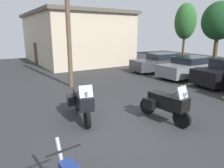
% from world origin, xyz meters
% --- Properties ---
extents(ground, '(44.00, 44.00, 0.10)m').
position_xyz_m(ground, '(0.00, 0.00, -0.05)').
color(ground, '#2D2D30').
extents(motorcycle_touring, '(2.33, 0.97, 1.44)m').
position_xyz_m(motorcycle_touring, '(-1.18, -0.81, 0.68)').
color(motorcycle_touring, black).
rests_on(motorcycle_touring, ground).
extents(motorcycle_third, '(2.15, 1.01, 1.41)m').
position_xyz_m(motorcycle_third, '(0.38, 1.70, 0.67)').
color(motorcycle_third, black).
rests_on(motorcycle_third, ground).
extents(car_charcoal, '(2.14, 4.89, 1.45)m').
position_xyz_m(car_charcoal, '(-7.15, 8.11, 0.69)').
color(car_charcoal, '#38383D').
rests_on(car_charcoal, ground).
extents(car_grey, '(2.19, 4.72, 1.43)m').
position_xyz_m(car_grey, '(-4.46, 8.26, 0.71)').
color(car_grey, slate).
rests_on(car_grey, ground).
extents(building_side, '(12.39, 9.41, 4.99)m').
position_xyz_m(building_side, '(-16.27, 3.92, 2.51)').
color(building_side, '#BCAD93').
rests_on(building_side, ground).
extents(utility_pole, '(1.75, 0.66, 7.21)m').
position_xyz_m(utility_pole, '(-5.91, 0.25, 3.76)').
color(utility_pole, brown).
rests_on(utility_pole, ground).
extents(tree_center, '(2.64, 2.64, 6.58)m').
position_xyz_m(tree_center, '(-13.77, 17.61, 4.37)').
color(tree_center, '#4C3823').
rests_on(tree_center, ground).
extents(tree_center_left, '(3.33, 3.33, 6.07)m').
position_xyz_m(tree_center_left, '(-8.44, 16.53, 4.16)').
color(tree_center_left, '#4C3823').
rests_on(tree_center_left, ground).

